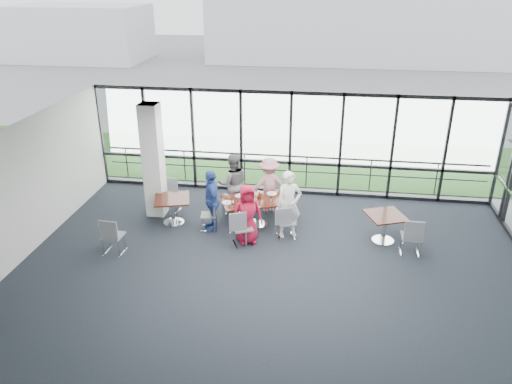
# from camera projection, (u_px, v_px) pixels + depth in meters

# --- Properties ---
(floor) EXTENTS (12.00, 10.00, 0.02)m
(floor) POSITION_uv_depth(u_px,v_px,m) (270.00, 283.00, 11.13)
(floor) COLOR black
(floor) RESTS_ON ground
(ceiling) EXTENTS (12.00, 10.00, 0.04)m
(ceiling) POSITION_uv_depth(u_px,v_px,m) (272.00, 147.00, 9.83)
(ceiling) COLOR white
(ceiling) RESTS_ON ground
(wall_left) EXTENTS (0.10, 10.00, 3.20)m
(wall_left) POSITION_uv_depth(u_px,v_px,m) (8.00, 202.00, 11.26)
(wall_left) COLOR silver
(wall_left) RESTS_ON ground
(curtain_wall_back) EXTENTS (12.00, 0.10, 3.20)m
(curtain_wall_back) POSITION_uv_depth(u_px,v_px,m) (290.00, 144.00, 15.00)
(curtain_wall_back) COLOR white
(curtain_wall_back) RESTS_ON ground
(exit_door) EXTENTS (0.12, 1.60, 2.10)m
(exit_door) POSITION_uv_depth(u_px,v_px,m) (510.00, 189.00, 13.31)
(exit_door) COLOR black
(exit_door) RESTS_ON ground
(structural_column) EXTENTS (0.50, 0.50, 3.20)m
(structural_column) POSITION_uv_depth(u_px,v_px,m) (153.00, 161.00, 13.66)
(structural_column) COLOR white
(structural_column) RESTS_ON ground
(apron) EXTENTS (80.00, 70.00, 0.02)m
(apron) POSITION_uv_depth(u_px,v_px,m) (299.00, 143.00, 20.18)
(apron) COLOR gray
(apron) RESTS_ON ground
(grass_strip) EXTENTS (80.00, 5.00, 0.01)m
(grass_strip) POSITION_uv_depth(u_px,v_px,m) (296.00, 159.00, 18.36)
(grass_strip) COLOR #204F17
(grass_strip) RESTS_ON ground
(hangar_main) EXTENTS (24.00, 10.00, 6.00)m
(hangar_main) POSITION_uv_depth(u_px,v_px,m) (371.00, 18.00, 38.31)
(hangar_main) COLOR silver
(hangar_main) RESTS_ON ground
(hangar_aux) EXTENTS (10.00, 6.00, 4.00)m
(hangar_aux) POSITION_uv_depth(u_px,v_px,m) (79.00, 33.00, 37.98)
(hangar_aux) COLOR silver
(hangar_aux) RESTS_ON ground
(guard_rail) EXTENTS (12.00, 0.06, 0.06)m
(guard_rail) POSITION_uv_depth(u_px,v_px,m) (291.00, 171.00, 15.99)
(guard_rail) COLOR #2D2D33
(guard_rail) RESTS_ON ground
(main_table) EXTENTS (2.14, 1.65, 0.75)m
(main_table) POSITION_uv_depth(u_px,v_px,m) (258.00, 204.00, 13.44)
(main_table) COLOR #35190B
(main_table) RESTS_ON ground
(side_table_left) EXTENTS (1.15, 1.15, 0.75)m
(side_table_left) POSITION_uv_depth(u_px,v_px,m) (172.00, 202.00, 13.51)
(side_table_left) COLOR #35190B
(side_table_left) RESTS_ON ground
(side_table_right) EXTENTS (1.15, 1.15, 0.75)m
(side_table_right) POSITION_uv_depth(u_px,v_px,m) (385.00, 219.00, 12.59)
(side_table_right) COLOR #35190B
(side_table_right) RESTS_ON ground
(diner_near_left) EXTENTS (0.90, 0.75, 1.57)m
(diner_near_left) POSITION_uv_depth(u_px,v_px,m) (247.00, 214.00, 12.50)
(diner_near_left) COLOR #B41230
(diner_near_left) RESTS_ON ground
(diner_near_right) EXTENTS (0.79, 0.69, 1.79)m
(diner_near_right) POSITION_uv_depth(u_px,v_px,m) (289.00, 205.00, 12.75)
(diner_near_right) COLOR white
(diner_near_right) RESTS_ON ground
(diner_far_left) EXTENTS (0.98, 0.75, 1.78)m
(diner_far_left) POSITION_uv_depth(u_px,v_px,m) (233.00, 184.00, 14.01)
(diner_far_left) COLOR slate
(diner_far_left) RESTS_ON ground
(diner_far_right) EXTENTS (1.16, 0.83, 1.62)m
(diner_far_right) POSITION_uv_depth(u_px,v_px,m) (269.00, 185.00, 14.12)
(diner_far_right) COLOR #CE8092
(diner_far_right) RESTS_ON ground
(diner_end) EXTENTS (0.89, 1.12, 1.69)m
(diner_end) POSITION_uv_depth(u_px,v_px,m) (212.00, 200.00, 13.13)
(diner_end) COLOR #324F9F
(diner_end) RESTS_ON ground
(chair_main_nl) EXTENTS (0.61, 0.61, 0.95)m
(chair_main_nl) POSITION_uv_depth(u_px,v_px,m) (243.00, 228.00, 12.49)
(chair_main_nl) COLOR slate
(chair_main_nl) RESTS_ON ground
(chair_main_nr) EXTENTS (0.56, 0.56, 0.90)m
(chair_main_nr) POSITION_uv_depth(u_px,v_px,m) (286.00, 222.00, 12.83)
(chair_main_nr) COLOR slate
(chair_main_nr) RESTS_ON ground
(chair_main_fl) EXTENTS (0.54, 0.54, 0.92)m
(chair_main_fl) POSITION_uv_depth(u_px,v_px,m) (233.00, 197.00, 14.22)
(chair_main_fl) COLOR slate
(chair_main_fl) RESTS_ON ground
(chair_main_fr) EXTENTS (0.58, 0.58, 0.86)m
(chair_main_fr) POSITION_uv_depth(u_px,v_px,m) (269.00, 194.00, 14.46)
(chair_main_fr) COLOR slate
(chair_main_fr) RESTS_ON ground
(chair_main_end) EXTENTS (0.46, 0.46, 0.82)m
(chair_main_end) POSITION_uv_depth(u_px,v_px,m) (209.00, 215.00, 13.29)
(chair_main_end) COLOR slate
(chair_main_end) RESTS_ON ground
(chair_spare_la) EXTENTS (0.50, 0.50, 0.96)m
(chair_spare_la) POSITION_uv_depth(u_px,v_px,m) (113.00, 236.00, 12.10)
(chair_spare_la) COLOR slate
(chair_spare_la) RESTS_ON ground
(chair_spare_lb) EXTENTS (0.53, 0.53, 0.93)m
(chair_spare_lb) POSITION_uv_depth(u_px,v_px,m) (170.00, 197.00, 14.24)
(chair_spare_lb) COLOR slate
(chair_spare_lb) RESTS_ON ground
(chair_spare_r) EXTENTS (0.48, 0.48, 0.98)m
(chair_spare_r) POSITION_uv_depth(u_px,v_px,m) (412.00, 237.00, 12.05)
(chair_spare_r) COLOR slate
(chair_spare_r) RESTS_ON ground
(plate_nl) EXTENTS (0.25, 0.25, 0.01)m
(plate_nl) POSITION_uv_depth(u_px,v_px,m) (242.00, 206.00, 13.02)
(plate_nl) COLOR white
(plate_nl) RESTS_ON main_table
(plate_nr) EXTENTS (0.25, 0.25, 0.01)m
(plate_nr) POSITION_uv_depth(u_px,v_px,m) (283.00, 202.00, 13.20)
(plate_nr) COLOR white
(plate_nr) RESTS_ON main_table
(plate_fl) EXTENTS (0.25, 0.25, 0.01)m
(plate_fl) POSITION_uv_depth(u_px,v_px,m) (239.00, 196.00, 13.58)
(plate_fl) COLOR white
(plate_fl) RESTS_ON main_table
(plate_fr) EXTENTS (0.28, 0.28, 0.01)m
(plate_fr) POSITION_uv_depth(u_px,v_px,m) (272.00, 193.00, 13.73)
(plate_fr) COLOR white
(plate_fr) RESTS_ON main_table
(plate_end) EXTENTS (0.27, 0.27, 0.01)m
(plate_end) POSITION_uv_depth(u_px,v_px,m) (227.00, 202.00, 13.19)
(plate_end) COLOR white
(plate_end) RESTS_ON main_table
(tumbler_a) EXTENTS (0.07, 0.07, 0.14)m
(tumbler_a) POSITION_uv_depth(u_px,v_px,m) (250.00, 201.00, 13.11)
(tumbler_a) COLOR white
(tumbler_a) RESTS_ON main_table
(tumbler_b) EXTENTS (0.06, 0.06, 0.13)m
(tumbler_b) POSITION_uv_depth(u_px,v_px,m) (271.00, 200.00, 13.21)
(tumbler_b) COLOR white
(tumbler_b) RESTS_ON main_table
(tumbler_c) EXTENTS (0.07, 0.07, 0.15)m
(tumbler_c) POSITION_uv_depth(u_px,v_px,m) (256.00, 193.00, 13.56)
(tumbler_c) COLOR white
(tumbler_c) RESTS_ON main_table
(tumbler_d) EXTENTS (0.07, 0.07, 0.14)m
(tumbler_d) POSITION_uv_depth(u_px,v_px,m) (232.00, 202.00, 13.09)
(tumbler_d) COLOR white
(tumbler_d) RESTS_ON main_table
(menu_a) EXTENTS (0.33, 0.31, 0.00)m
(menu_a) POSITION_uv_depth(u_px,v_px,m) (254.00, 207.00, 12.97)
(menu_a) COLOR white
(menu_a) RESTS_ON main_table
(menu_b) EXTENTS (0.35, 0.27, 0.00)m
(menu_b) POSITION_uv_depth(u_px,v_px,m) (290.00, 200.00, 13.34)
(menu_b) COLOR white
(menu_b) RESTS_ON main_table
(menu_c) EXTENTS (0.34, 0.38, 0.00)m
(menu_c) POSITION_uv_depth(u_px,v_px,m) (257.00, 193.00, 13.78)
(menu_c) COLOR white
(menu_c) RESTS_ON main_table
(condiment_caddy) EXTENTS (0.10, 0.07, 0.04)m
(condiment_caddy) POSITION_uv_depth(u_px,v_px,m) (259.00, 198.00, 13.45)
(condiment_caddy) COLOR black
(condiment_caddy) RESTS_ON main_table
(ketchup_bottle) EXTENTS (0.06, 0.06, 0.18)m
(ketchup_bottle) POSITION_uv_depth(u_px,v_px,m) (259.00, 196.00, 13.37)
(ketchup_bottle) COLOR #A0050D
(ketchup_bottle) RESTS_ON main_table
(green_bottle) EXTENTS (0.05, 0.05, 0.20)m
(green_bottle) POSITION_uv_depth(u_px,v_px,m) (260.00, 196.00, 13.37)
(green_bottle) COLOR #19691D
(green_bottle) RESTS_ON main_table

